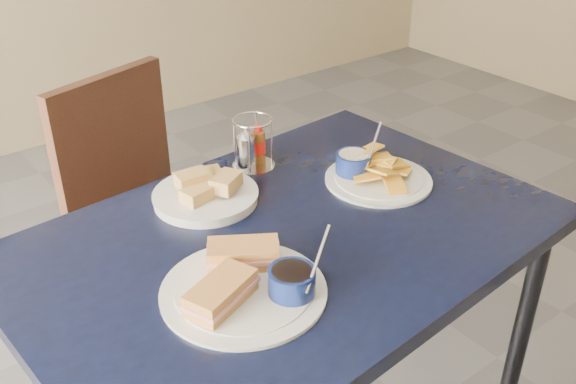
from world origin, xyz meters
TOP-DOWN VIEW (x-y plane):
  - dining_table at (-0.03, 0.12)m, footprint 1.22×0.86m
  - chair_far at (-0.03, 0.84)m, footprint 0.52×0.51m
  - sandwich_plate at (-0.21, 0.00)m, footprint 0.32×0.32m
  - plantain_plate at (0.28, 0.18)m, footprint 0.26×0.26m
  - bread_basket at (-0.10, 0.34)m, footprint 0.24×0.24m
  - condiment_caddy at (0.08, 0.41)m, footprint 0.11×0.11m

SIDE VIEW (x-z plane):
  - chair_far at x=-0.03m, z-range 0.06..0.95m
  - dining_table at x=-0.03m, z-range 0.31..1.06m
  - plantain_plate at x=0.28m, z-range 0.71..0.83m
  - bread_basket at x=-0.10m, z-range 0.73..0.81m
  - sandwich_plate at x=-0.21m, z-range 0.71..0.83m
  - condiment_caddy at x=0.08m, z-range 0.74..0.87m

